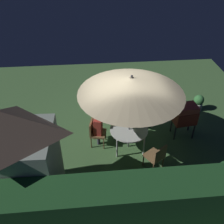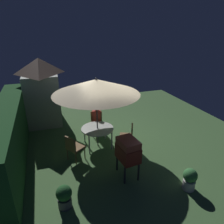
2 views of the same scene
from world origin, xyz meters
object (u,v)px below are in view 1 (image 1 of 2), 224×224
object	(u,v)px
chair_far_side	(156,156)
chair_toward_hedge	(138,114)
patio_table	(129,131)
person_in_red	(98,125)
patio_umbrella	(131,85)
chair_near_shed	(96,131)
bbq_grill	(185,115)
potted_plant_by_grill	(198,102)
garden_shed	(13,162)

from	to	relation	value
chair_far_side	chair_toward_hedge	world-z (taller)	same
patio_table	person_in_red	xyz separation A→B (m)	(0.94, -0.21, 0.12)
patio_umbrella	person_in_red	size ratio (longest dim) A/B	2.34
patio_table	chair_toward_hedge	world-z (taller)	chair_toward_hedge
chair_near_shed	bbq_grill	bearing A→B (deg)	-176.57
potted_plant_by_grill	chair_toward_hedge	bearing A→B (deg)	16.93
patio_umbrella	person_in_red	bearing A→B (deg)	-12.64
patio_table	chair_near_shed	xyz separation A→B (m)	(1.02, -0.23, -0.15)
garden_shed	patio_umbrella	distance (m)	3.48
patio_table	bbq_grill	distance (m)	1.92
chair_toward_hedge	potted_plant_by_grill	size ratio (longest dim) A/B	1.41
chair_near_shed	chair_far_side	world-z (taller)	same
chair_toward_hedge	potted_plant_by_grill	world-z (taller)	chair_toward_hedge
chair_toward_hedge	patio_table	bearing A→B (deg)	64.91
garden_shed	potted_plant_by_grill	world-z (taller)	garden_shed
garden_shed	chair_far_side	size ratio (longest dim) A/B	3.23
potted_plant_by_grill	person_in_red	size ratio (longest dim) A/B	0.50
chair_toward_hedge	potted_plant_by_grill	xyz separation A→B (m)	(-2.46, -0.75, -0.19)
patio_umbrella	chair_toward_hedge	distance (m)	2.08
garden_shed	bbq_grill	bearing A→B (deg)	-155.74
person_in_red	chair_far_side	bearing A→B (deg)	143.13
garden_shed	patio_table	distance (m)	3.49
chair_near_shed	chair_toward_hedge	size ratio (longest dim) A/B	1.00
patio_table	potted_plant_by_grill	world-z (taller)	patio_table
patio_umbrella	potted_plant_by_grill	bearing A→B (deg)	-148.97
person_in_red	chair_toward_hedge	bearing A→B (deg)	-150.28
chair_far_side	person_in_red	xyz separation A→B (m)	(1.58, -1.18, 0.26)
garden_shed	patio_umbrella	bearing A→B (deg)	-148.93
patio_umbrella	potted_plant_by_grill	distance (m)	3.93
person_in_red	garden_shed	bearing A→B (deg)	44.87
patio_table	bbq_grill	bearing A→B (deg)	-167.87
chair_toward_hedge	person_in_red	size ratio (longest dim) A/B	0.71
bbq_grill	chair_near_shed	size ratio (longest dim) A/B	1.33
garden_shed	patio_table	xyz separation A→B (m)	(-2.91, -1.75, -0.81)
bbq_grill	person_in_red	world-z (taller)	person_in_red
chair_near_shed	potted_plant_by_grill	distance (m)	4.24
patio_table	chair_far_side	distance (m)	1.17
patio_table	chair_near_shed	world-z (taller)	chair_near_shed
patio_umbrella	chair_toward_hedge	bearing A→B (deg)	-115.09
garden_shed	potted_plant_by_grill	distance (m)	6.91
patio_table	potted_plant_by_grill	distance (m)	3.44
bbq_grill	chair_toward_hedge	world-z (taller)	bbq_grill
patio_table	chair_far_side	xyz separation A→B (m)	(-0.64, 0.97, -0.15)
patio_umbrella	chair_near_shed	size ratio (longest dim) A/B	3.28
chair_toward_hedge	patio_umbrella	bearing A→B (deg)	64.91
chair_toward_hedge	potted_plant_by_grill	bearing A→B (deg)	-163.07
garden_shed	patio_table	size ratio (longest dim) A/B	2.49
potted_plant_by_grill	chair_near_shed	bearing A→B (deg)	21.23
patio_umbrella	potted_plant_by_grill	size ratio (longest dim) A/B	4.64
chair_far_side	potted_plant_by_grill	world-z (taller)	chair_far_side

